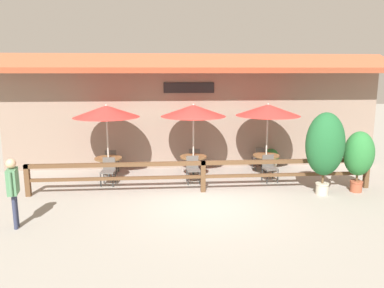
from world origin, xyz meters
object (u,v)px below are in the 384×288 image
chair_far_streetside (269,167)px  pedestrian (13,184)px  chair_near_streetside (108,170)px  potted_plant_small_flowering (325,145)px  patio_umbrella_middle (193,111)px  chair_middle_wallside (194,158)px  chair_middle_streetside (193,168)px  potted_plant_tall_tropical (270,158)px  patio_umbrella_near (106,111)px  patio_umbrella_far (268,110)px  potted_plant_entrance_palm (359,155)px  dining_table_near (109,162)px  dining_table_far (266,159)px  chair_near_wallside (112,160)px  dining_table_middle (193,160)px  chair_far_wallside (260,157)px

chair_far_streetside → pedestrian: size_ratio=0.53×
chair_near_streetside → potted_plant_small_flowering: size_ratio=0.36×
patio_umbrella_middle → chair_middle_wallside: (0.08, 0.68, -1.80)m
chair_middle_streetside → potted_plant_tall_tropical: bearing=23.4°
patio_umbrella_near → patio_umbrella_middle: same height
chair_middle_streetside → chair_middle_wallside: 1.37m
patio_umbrella_far → potted_plant_entrance_palm: (2.24, -1.99, -1.16)m
patio_umbrella_middle → pedestrian: (-4.48, -3.93, -1.23)m
dining_table_near → potted_plant_entrance_palm: (7.66, -2.00, 0.55)m
chair_middle_wallside → dining_table_far: bearing=162.5°
pedestrian → potted_plant_tall_tropical: bearing=-67.9°
dining_table_far → patio_umbrella_near: bearing=179.9°
chair_middle_wallside → patio_umbrella_far: bearing=162.5°
chair_middle_wallside → potted_plant_entrance_palm: (4.70, -2.69, 0.64)m
chair_middle_wallside → pedestrian: size_ratio=0.53×
patio_umbrella_near → dining_table_far: 5.68m
chair_near_streetside → patio_umbrella_middle: size_ratio=0.35×
chair_near_wallside → patio_umbrella_middle: 3.45m
dining_table_near → potted_plant_small_flowering: bearing=-18.5°
dining_table_near → dining_table_middle: 2.87m
patio_umbrella_near → potted_plant_entrance_palm: 8.00m
chair_near_wallside → chair_middle_streetside: bearing=157.3°
dining_table_far → potted_plant_tall_tropical: size_ratio=1.20×
chair_near_streetside → dining_table_far: bearing=13.1°
patio_umbrella_middle → chair_middle_wallside: 1.93m
chair_near_wallside → patio_umbrella_far: 5.74m
chair_far_streetside → potted_plant_small_flowering: bearing=-60.5°
chair_middle_wallside → patio_umbrella_far: 3.13m
patio_umbrella_near → dining_table_near: 1.71m
potted_plant_small_flowering → chair_near_wallside: bearing=156.3°
chair_far_streetside → patio_umbrella_far: bearing=73.7°
chair_near_streetside → chair_far_streetside: 5.25m
patio_umbrella_near → chair_far_wallside: bearing=7.4°
patio_umbrella_near → chair_far_streetside: 5.67m
dining_table_middle → chair_near_wallside: bearing=166.6°
patio_umbrella_near → potted_plant_small_flowering: patio_umbrella_near is taller
chair_near_streetside → potted_plant_small_flowering: potted_plant_small_flowering is taller
patio_umbrella_middle → potted_plant_small_flowering: size_ratio=1.03×
chair_near_streetside → dining_table_middle: 2.87m
pedestrian → dining_table_near: bearing=-32.9°
chair_middle_wallside → potted_plant_entrance_palm: potted_plant_entrance_palm is taller
dining_table_far → potted_plant_entrance_palm: size_ratio=0.49×
chair_middle_streetside → potted_plant_small_flowering: 4.13m
chair_near_streetside → potted_plant_small_flowering: (6.43, -1.49, 0.99)m
chair_middle_streetside → pedestrian: pedestrian is taller
patio_umbrella_middle → chair_far_streetside: size_ratio=2.89×
patio_umbrella_near → dining_table_far: patio_umbrella_near is taller
patio_umbrella_near → pedestrian: (-1.60, -3.93, -1.23)m
chair_near_wallside → chair_far_wallside: 5.37m
patio_umbrella_near → dining_table_near: size_ratio=2.76×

